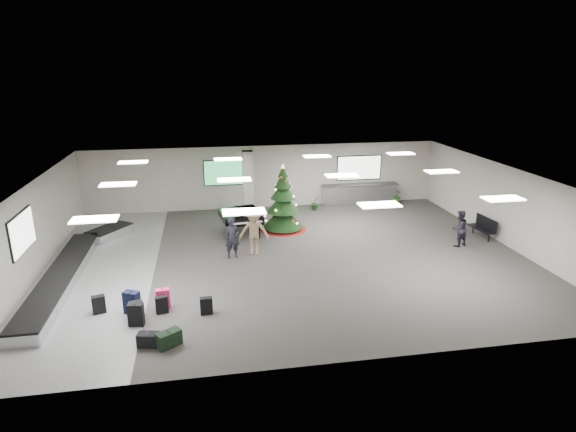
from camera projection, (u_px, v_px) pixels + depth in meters
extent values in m
plane|color=#33312E|center=(289.00, 257.00, 18.53)|extent=(18.00, 18.00, 0.00)
cube|color=#9E9990|center=(265.00, 177.00, 24.63)|extent=(18.00, 0.02, 3.20)
cube|color=#9E9990|center=(340.00, 305.00, 11.48)|extent=(18.00, 0.02, 3.20)
cube|color=#9E9990|center=(32.00, 231.00, 16.56)|extent=(0.02, 14.00, 3.20)
cube|color=#9E9990|center=(507.00, 206.00, 19.55)|extent=(0.02, 14.00, 3.20)
cube|color=silver|center=(289.00, 176.00, 17.57)|extent=(18.00, 14.00, 0.02)
cube|color=slate|center=(99.00, 270.00, 17.37)|extent=(4.00, 14.00, 0.01)
cube|color=#B1A9A2|center=(248.00, 184.00, 23.15)|extent=(0.50, 0.50, 3.20)
cube|color=green|center=(226.00, 173.00, 24.16)|extent=(2.20, 0.08, 1.30)
cube|color=white|center=(359.00, 168.00, 25.32)|extent=(2.40, 0.08, 1.30)
cube|color=white|center=(22.00, 233.00, 15.54)|extent=(0.08, 2.10, 1.30)
cube|color=white|center=(94.00, 219.00, 12.84)|extent=(1.20, 0.60, 0.04)
cube|color=white|center=(118.00, 184.00, 16.60)|extent=(1.20, 0.60, 0.04)
cube|color=white|center=(133.00, 162.00, 20.35)|extent=(1.20, 0.60, 0.04)
cube|color=white|center=(244.00, 212.00, 13.50)|extent=(1.20, 0.60, 0.04)
cube|color=white|center=(234.00, 180.00, 17.26)|extent=(1.20, 0.60, 0.04)
cube|color=white|center=(228.00, 159.00, 21.02)|extent=(1.20, 0.60, 0.04)
cube|color=white|center=(379.00, 205.00, 14.17)|extent=(1.20, 0.60, 0.04)
cube|color=white|center=(342.00, 175.00, 17.92)|extent=(1.20, 0.60, 0.04)
cube|color=white|center=(317.00, 156.00, 21.68)|extent=(1.20, 0.60, 0.04)
cube|color=white|center=(503.00, 199.00, 14.83)|extent=(1.20, 0.60, 0.04)
cube|color=white|center=(441.00, 172.00, 18.59)|extent=(1.20, 0.60, 0.04)
cube|color=white|center=(401.00, 154.00, 22.34)|extent=(1.20, 0.60, 0.04)
cube|color=silver|center=(61.00, 279.00, 16.21)|extent=(1.00, 8.00, 0.38)
cube|color=black|center=(60.00, 273.00, 16.15)|extent=(0.95, 7.90, 0.05)
cube|color=silver|center=(110.00, 233.00, 20.67)|extent=(1.97, 2.21, 0.38)
cube|color=black|center=(109.00, 228.00, 20.60)|extent=(1.87, 2.10, 0.05)
cube|color=silver|center=(360.00, 194.00, 25.45)|extent=(4.00, 0.60, 1.05)
cube|color=#2A2A2D|center=(360.00, 185.00, 25.29)|extent=(4.05, 0.65, 0.04)
cube|color=black|center=(136.00, 315.00, 13.59)|extent=(0.46, 0.30, 0.67)
cube|color=black|center=(135.00, 304.00, 13.49)|extent=(0.05, 0.15, 0.02)
cube|color=black|center=(136.00, 311.00, 13.87)|extent=(0.42, 0.28, 0.60)
cube|color=black|center=(135.00, 301.00, 13.78)|extent=(0.05, 0.12, 0.02)
cube|color=#F01F63|center=(163.00, 299.00, 14.55)|extent=(0.43, 0.27, 0.63)
cube|color=black|center=(162.00, 289.00, 14.45)|extent=(0.04, 0.14, 0.02)
cube|color=black|center=(162.00, 305.00, 14.29)|extent=(0.39, 0.27, 0.53)
cube|color=black|center=(161.00, 296.00, 14.21)|extent=(0.05, 0.12, 0.02)
cube|color=black|center=(132.00, 302.00, 14.25)|extent=(0.53, 0.44, 0.70)
cube|color=black|center=(131.00, 291.00, 14.14)|extent=(0.10, 0.16, 0.02)
cube|color=black|center=(169.00, 339.00, 12.62)|extent=(0.70, 0.62, 0.42)
cube|color=black|center=(168.00, 331.00, 12.55)|extent=(0.13, 0.18, 0.02)
cube|color=black|center=(206.00, 306.00, 14.24)|extent=(0.37, 0.21, 0.53)
cube|color=black|center=(206.00, 297.00, 14.16)|extent=(0.03, 0.12, 0.02)
cube|color=black|center=(99.00, 305.00, 14.28)|extent=(0.42, 0.31, 0.56)
cube|color=black|center=(98.00, 296.00, 14.19)|extent=(0.06, 0.13, 0.02)
cube|color=black|center=(148.00, 340.00, 12.64)|extent=(0.61, 0.42, 0.36)
cube|color=black|center=(148.00, 333.00, 12.58)|extent=(0.07, 0.19, 0.02)
cone|color=maroon|center=(283.00, 228.00, 21.66)|extent=(2.11, 2.11, 0.13)
cylinder|color=#3F2819|center=(283.00, 223.00, 21.60)|extent=(0.13, 0.13, 0.55)
cone|color=black|center=(283.00, 216.00, 21.50)|extent=(1.77, 1.77, 1.00)
cone|color=black|center=(283.00, 202.00, 21.30)|extent=(1.44, 1.44, 0.89)
cone|color=black|center=(283.00, 190.00, 21.13)|extent=(1.11, 1.11, 0.78)
cone|color=black|center=(283.00, 180.00, 21.00)|extent=(0.78, 0.78, 0.67)
cone|color=black|center=(283.00, 171.00, 20.88)|extent=(0.44, 0.44, 0.50)
cone|color=#FFE566|center=(283.00, 166.00, 20.81)|extent=(0.18, 0.18, 0.20)
cube|color=black|center=(240.00, 215.00, 20.78)|extent=(1.87, 2.06, 0.30)
cube|color=black|center=(246.00, 224.00, 19.89)|extent=(1.56, 0.52, 0.11)
cube|color=white|center=(246.00, 223.00, 19.85)|extent=(1.38, 0.33, 0.02)
cube|color=black|center=(244.00, 215.00, 20.05)|extent=(0.74, 0.13, 0.23)
cylinder|color=black|center=(230.00, 233.00, 20.08)|extent=(0.11, 0.11, 0.72)
cylinder|color=black|center=(259.00, 230.00, 20.45)|extent=(0.11, 0.11, 0.72)
cylinder|color=black|center=(237.00, 221.00, 21.61)|extent=(0.11, 0.11, 0.72)
cube|color=black|center=(481.00, 229.00, 20.53)|extent=(0.54, 1.43, 0.06)
cylinder|color=black|center=(488.00, 238.00, 20.06)|extent=(0.06, 0.06, 0.37)
cylinder|color=black|center=(474.00, 229.00, 21.12)|extent=(0.06, 0.06, 0.37)
cube|color=black|center=(487.00, 223.00, 20.49)|extent=(0.12, 1.41, 0.47)
imported|color=black|center=(232.00, 238.00, 18.27)|extent=(0.62, 0.45, 1.58)
imported|color=#8B7356|center=(254.00, 232.00, 18.56)|extent=(1.31, 0.91, 1.86)
imported|color=black|center=(459.00, 228.00, 19.46)|extent=(0.86, 0.75, 1.50)
imported|color=#123A16|center=(315.00, 203.00, 24.45)|extent=(0.55, 0.53, 0.77)
imported|color=#123A16|center=(397.00, 196.00, 25.54)|extent=(0.62, 0.62, 0.81)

